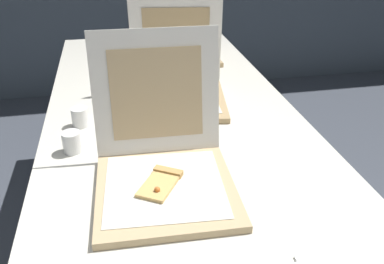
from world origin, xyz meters
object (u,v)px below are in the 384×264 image
Objects in this scene: table at (177,134)px; cup_white_near_center at (72,142)px; pizza_box_front at (164,167)px; cup_white_mid at (80,117)px; pizza_box_back at (177,46)px; pizza_box_middle at (177,86)px.

table is 0.38m from cup_white_near_center.
pizza_box_front reaches higher than cup_white_mid.
pizza_box_front is 6.53× the size of cup_white_near_center.
cup_white_near_center reaches higher than table.
table is at bearing 19.09° from cup_white_near_center.
pizza_box_front is 1.14m from pizza_box_back.
cup_white_near_center is at bearing -120.64° from pizza_box_back.
pizza_box_front is (-0.09, -0.35, 0.10)m from table.
pizza_box_back reaches higher than table.
pizza_box_middle reaches higher than table.
pizza_box_middle is (0.13, 0.56, 0.00)m from pizza_box_front.
pizza_box_back is at bearing 61.46° from cup_white_near_center.
table is 6.01× the size of pizza_box_back.
pizza_box_front reaches higher than cup_white_near_center.
table is 34.37× the size of cup_white_near_center.
pizza_box_front is 1.05× the size of pizza_box_middle.
pizza_box_front is at bearing -105.07° from table.
table is 0.38m from pizza_box_front.
cup_white_mid is at bearing -125.24° from pizza_box_back.
cup_white_near_center is (-0.39, -0.34, -0.02)m from pizza_box_middle.
pizza_box_middle is 1.08× the size of pizza_box_back.
pizza_box_back is 5.72× the size of cup_white_near_center.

